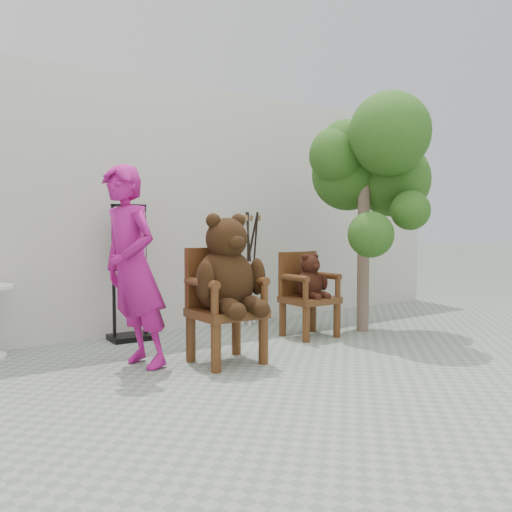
{
  "coord_description": "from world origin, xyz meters",
  "views": [
    {
      "loc": [
        -3.09,
        -3.36,
        1.28
      ],
      "look_at": [
        0.27,
        1.4,
        0.95
      ],
      "focal_mm": 38.0,
      "sensor_mm": 36.0,
      "label": 1
    }
  ],
  "objects_px": {
    "chair_big": "(226,280)",
    "tree": "(372,162)",
    "display_stand": "(130,288)",
    "chair_small": "(308,286)",
    "stool_bucket": "(252,275)",
    "person": "(133,268)"
  },
  "relations": [
    {
      "from": "tree",
      "to": "chair_small",
      "type": "bearing_deg",
      "value": 166.15
    },
    {
      "from": "stool_bucket",
      "to": "tree",
      "type": "height_order",
      "value": "tree"
    },
    {
      "from": "stool_bucket",
      "to": "tree",
      "type": "relative_size",
      "value": 0.52
    },
    {
      "from": "tree",
      "to": "chair_big",
      "type": "bearing_deg",
      "value": -172.61
    },
    {
      "from": "chair_big",
      "to": "tree",
      "type": "bearing_deg",
      "value": 7.39
    },
    {
      "from": "display_stand",
      "to": "person",
      "type": "bearing_deg",
      "value": -107.53
    },
    {
      "from": "tree",
      "to": "stool_bucket",
      "type": "bearing_deg",
      "value": 128.03
    },
    {
      "from": "chair_big",
      "to": "chair_small",
      "type": "relative_size",
      "value": 1.43
    },
    {
      "from": "chair_small",
      "to": "person",
      "type": "relative_size",
      "value": 0.54
    },
    {
      "from": "chair_small",
      "to": "display_stand",
      "type": "xyz_separation_m",
      "value": [
        -1.76,
        0.98,
        0.0
      ]
    },
    {
      "from": "person",
      "to": "display_stand",
      "type": "distance_m",
      "value": 1.29
    },
    {
      "from": "tree",
      "to": "display_stand",
      "type": "bearing_deg",
      "value": 155.48
    },
    {
      "from": "display_stand",
      "to": "chair_big",
      "type": "bearing_deg",
      "value": -73.76
    },
    {
      "from": "chair_small",
      "to": "display_stand",
      "type": "distance_m",
      "value": 2.01
    },
    {
      "from": "display_stand",
      "to": "stool_bucket",
      "type": "relative_size",
      "value": 1.04
    },
    {
      "from": "display_stand",
      "to": "stool_bucket",
      "type": "bearing_deg",
      "value": 3.21
    },
    {
      "from": "person",
      "to": "tree",
      "type": "xyz_separation_m",
      "value": [
        3.02,
        -0.0,
        1.14
      ]
    },
    {
      "from": "display_stand",
      "to": "chair_small",
      "type": "bearing_deg",
      "value": -25.94
    },
    {
      "from": "display_stand",
      "to": "tree",
      "type": "relative_size",
      "value": 0.54
    },
    {
      "from": "chair_small",
      "to": "stool_bucket",
      "type": "distance_m",
      "value": 0.99
    },
    {
      "from": "chair_big",
      "to": "display_stand",
      "type": "distance_m",
      "value": 1.52
    },
    {
      "from": "person",
      "to": "stool_bucket",
      "type": "relative_size",
      "value": 1.24
    }
  ]
}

